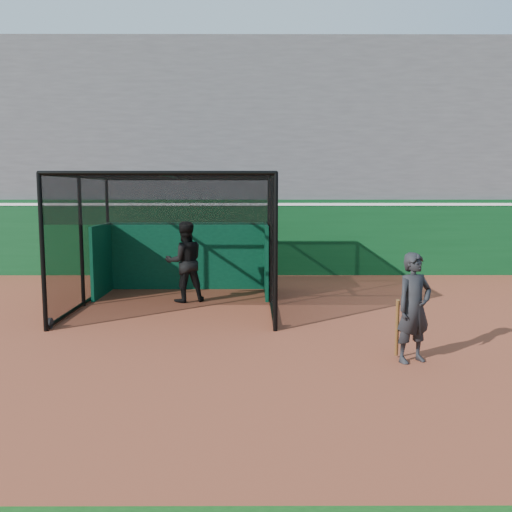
{
  "coord_description": "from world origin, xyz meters",
  "views": [
    {
      "loc": [
        0.92,
        -9.49,
        2.78
      ],
      "look_at": [
        0.96,
        2.0,
        1.4
      ],
      "focal_mm": 38.0,
      "sensor_mm": 36.0,
      "label": 1
    }
  ],
  "objects": [
    {
      "name": "ground",
      "position": [
        0.0,
        0.0,
        0.0
      ],
      "size": [
        120.0,
        120.0,
        0.0
      ],
      "primitive_type": "plane",
      "color": "brown",
      "rests_on": "ground"
    },
    {
      "name": "outfield_wall",
      "position": [
        0.0,
        8.5,
        1.29
      ],
      "size": [
        50.0,
        0.5,
        2.5
      ],
      "color": "#0A3A17",
      "rests_on": "ground"
    },
    {
      "name": "grandstand",
      "position": [
        0.0,
        12.27,
        4.48
      ],
      "size": [
        50.0,
        7.85,
        8.95
      ],
      "color": "#4C4C4F",
      "rests_on": "ground"
    },
    {
      "name": "batting_cage",
      "position": [
        -0.95,
        3.49,
        1.56
      ],
      "size": [
        4.68,
        4.9,
        3.13
      ],
      "color": "black",
      "rests_on": "ground"
    },
    {
      "name": "batter",
      "position": [
        -0.83,
        4.0,
        1.02
      ],
      "size": [
        1.19,
        1.06,
        2.03
      ],
      "primitive_type": "imported",
      "rotation": [
        0.0,
        0.0,
        3.49
      ],
      "color": "black",
      "rests_on": "ground"
    },
    {
      "name": "on_deck_player",
      "position": [
        3.51,
        -0.89,
        0.9
      ],
      "size": [
        0.78,
        0.67,
        1.8
      ],
      "color": "black",
      "rests_on": "ground"
    }
  ]
}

